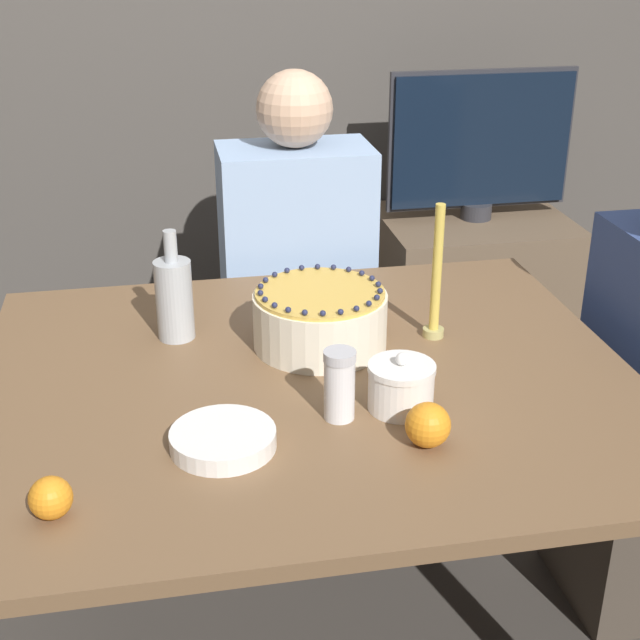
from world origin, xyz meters
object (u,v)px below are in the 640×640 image
object	(u,v)px
sugar_shaker	(339,385)
bottle	(174,298)
sugar_bowl	(401,386)
person_man_blue_shirt	(297,319)
cake	(320,318)
candle	(436,284)
tv_monitor	(481,143)

from	to	relation	value
sugar_shaker	bottle	distance (m)	0.47
sugar_bowl	person_man_blue_shirt	world-z (taller)	person_man_blue_shirt
cake	bottle	bearing A→B (deg)	162.41
cake	candle	distance (m)	0.25
sugar_shaker	bottle	bearing A→B (deg)	125.08
bottle	person_man_blue_shirt	xyz separation A→B (m)	(0.34, 0.51, -0.31)
tv_monitor	sugar_shaker	bearing A→B (deg)	-119.42
person_man_blue_shirt	tv_monitor	size ratio (longest dim) A/B	2.03
tv_monitor	person_man_blue_shirt	bearing A→B (deg)	-149.73
person_man_blue_shirt	candle	bearing A→B (deg)	107.86
person_man_blue_shirt	sugar_shaker	bearing A→B (deg)	85.59
sugar_shaker	candle	size ratio (longest dim) A/B	0.45
sugar_bowl	tv_monitor	world-z (taller)	tv_monitor
bottle	tv_monitor	bearing A→B (deg)	41.94
sugar_bowl	candle	world-z (taller)	candle
cake	sugar_bowl	world-z (taller)	cake
sugar_shaker	tv_monitor	distance (m)	1.47
sugar_shaker	candle	world-z (taller)	candle
bottle	tv_monitor	distance (m)	1.33
cake	person_man_blue_shirt	distance (m)	0.67
bottle	person_man_blue_shirt	distance (m)	0.69
candle	sugar_bowl	bearing A→B (deg)	-118.22
sugar_shaker	candle	distance (m)	0.40
sugar_bowl	person_man_blue_shirt	bearing A→B (deg)	93.05
sugar_bowl	sugar_shaker	distance (m)	0.12
candle	cake	bearing A→B (deg)	178.87
sugar_shaker	person_man_blue_shirt	distance (m)	0.94
bottle	candle	bearing A→B (deg)	-10.29
tv_monitor	candle	bearing A→B (deg)	-114.72
candle	bottle	xyz separation A→B (m)	(-0.54, 0.10, -0.03)
candle	person_man_blue_shirt	distance (m)	0.72
candle	tv_monitor	bearing A→B (deg)	65.28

